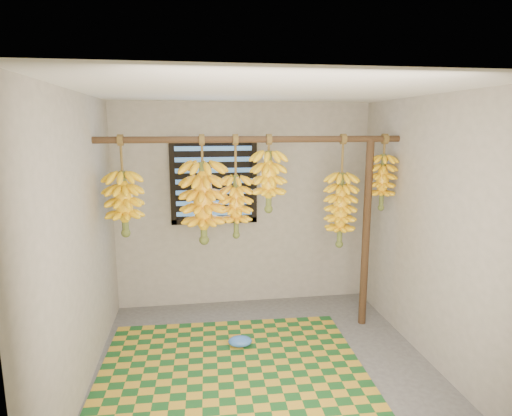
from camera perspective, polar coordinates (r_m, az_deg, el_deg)
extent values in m
cube|color=#4C4C4C|center=(4.10, 1.25, -20.45)|extent=(3.00, 3.00, 0.01)
cube|color=silver|center=(3.52, 1.41, 15.40)|extent=(3.00, 3.00, 0.01)
cube|color=gray|center=(5.08, -1.64, 0.34)|extent=(3.00, 0.01, 2.40)
cube|color=gray|center=(3.68, -22.49, -4.56)|extent=(0.01, 3.00, 2.40)
cube|color=gray|center=(4.15, 22.25, -2.85)|extent=(0.01, 3.00, 2.40)
cube|color=black|center=(4.98, -5.63, 3.58)|extent=(1.00, 0.04, 1.00)
cylinder|color=#442A19|center=(4.20, -0.31, 9.13)|extent=(3.00, 0.06, 0.06)
cylinder|color=#442A19|center=(4.67, 14.46, -3.46)|extent=(0.08, 0.08, 2.00)
cube|color=#164D1D|center=(4.07, -3.20, -20.59)|extent=(2.40, 1.95, 0.01)
ellipsoid|color=blue|center=(4.38, -2.14, -17.33)|extent=(0.25, 0.19, 0.10)
cylinder|color=brown|center=(4.21, -17.51, 6.65)|extent=(0.02, 0.02, 0.35)
cylinder|color=#4C5923|center=(4.26, -17.18, 0.83)|extent=(0.06, 0.06, 0.58)
cylinder|color=brown|center=(4.16, -7.21, 7.57)|extent=(0.02, 0.02, 0.27)
cylinder|color=#4C5923|center=(4.21, -7.05, 0.99)|extent=(0.07, 0.07, 0.76)
cylinder|color=brown|center=(4.18, -2.75, 6.75)|extent=(0.02, 0.02, 0.40)
cylinder|color=#4C5923|center=(4.24, -2.69, 0.48)|extent=(0.05, 0.05, 0.59)
cylinder|color=brown|center=(4.22, 1.72, 8.38)|extent=(0.02, 0.02, 0.17)
cylinder|color=#4C5923|center=(4.25, 1.69, 3.84)|extent=(0.06, 0.06, 0.56)
cylinder|color=brown|center=(4.43, 11.47, 6.81)|extent=(0.02, 0.02, 0.40)
cylinder|color=#4C5923|center=(4.50, 11.21, -0.02)|extent=(0.06, 0.06, 0.73)
cylinder|color=brown|center=(4.60, 16.74, 7.87)|extent=(0.02, 0.02, 0.21)
cylinder|color=#4C5923|center=(4.62, 16.51, 3.57)|extent=(0.05, 0.05, 0.54)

